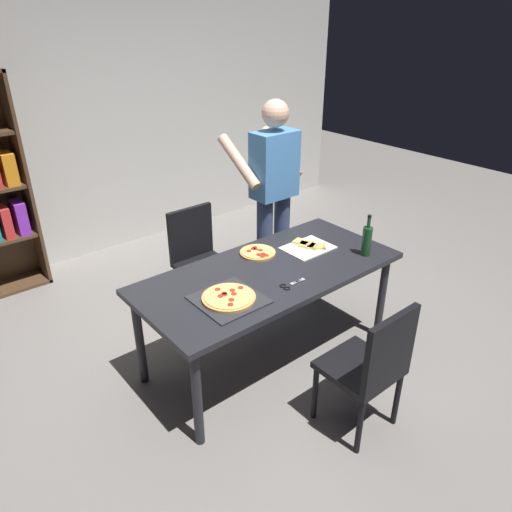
# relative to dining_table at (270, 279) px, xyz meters

# --- Properties ---
(ground_plane) EXTENTS (12.00, 12.00, 0.00)m
(ground_plane) POSITION_rel_dining_table_xyz_m (0.00, 0.00, -0.68)
(ground_plane) COLOR gray
(back_wall) EXTENTS (6.40, 0.10, 2.80)m
(back_wall) POSITION_rel_dining_table_xyz_m (0.00, 2.60, 0.72)
(back_wall) COLOR silver
(back_wall) RESTS_ON ground_plane
(dining_table) EXTENTS (1.89, 0.87, 0.75)m
(dining_table) POSITION_rel_dining_table_xyz_m (0.00, 0.00, 0.00)
(dining_table) COLOR #232328
(dining_table) RESTS_ON ground_plane
(chair_near_camera) EXTENTS (0.42, 0.42, 0.90)m
(chair_near_camera) POSITION_rel_dining_table_xyz_m (-0.00, -0.92, -0.17)
(chair_near_camera) COLOR black
(chair_near_camera) RESTS_ON ground_plane
(chair_far_side) EXTENTS (0.42, 0.42, 0.90)m
(chair_far_side) POSITION_rel_dining_table_xyz_m (0.00, 0.92, -0.17)
(chair_far_side) COLOR black
(chair_far_side) RESTS_ON ground_plane
(person_serving_pizza) EXTENTS (0.55, 0.54, 1.75)m
(person_serving_pizza) POSITION_rel_dining_table_xyz_m (0.64, 0.70, 0.32)
(person_serving_pizza) COLOR #38476B
(person_serving_pizza) RESTS_ON ground_plane
(pepperoni_pizza_on_tray) EXTENTS (0.40, 0.40, 0.04)m
(pepperoni_pizza_on_tray) POSITION_rel_dining_table_xyz_m (-0.45, -0.13, 0.09)
(pepperoni_pizza_on_tray) COLOR #2D2D33
(pepperoni_pizza_on_tray) RESTS_ON dining_table
(pizza_slices_on_towel) EXTENTS (0.36, 0.29, 0.03)m
(pizza_slices_on_towel) POSITION_rel_dining_table_xyz_m (0.46, 0.07, 0.08)
(pizza_slices_on_towel) COLOR white
(pizza_slices_on_towel) RESTS_ON dining_table
(wine_bottle) EXTENTS (0.07, 0.07, 0.32)m
(wine_bottle) POSITION_rel_dining_table_xyz_m (0.70, -0.27, 0.19)
(wine_bottle) COLOR #194723
(wine_bottle) RESTS_ON dining_table
(kitchen_scissors) EXTENTS (0.19, 0.09, 0.01)m
(kitchen_scissors) POSITION_rel_dining_table_xyz_m (-0.04, -0.24, 0.08)
(kitchen_scissors) COLOR silver
(kitchen_scissors) RESTS_ON dining_table
(second_pizza_plain) EXTENTS (0.27, 0.27, 0.03)m
(second_pizza_plain) POSITION_rel_dining_table_xyz_m (0.09, 0.24, 0.08)
(second_pizza_plain) COLOR tan
(second_pizza_plain) RESTS_ON dining_table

